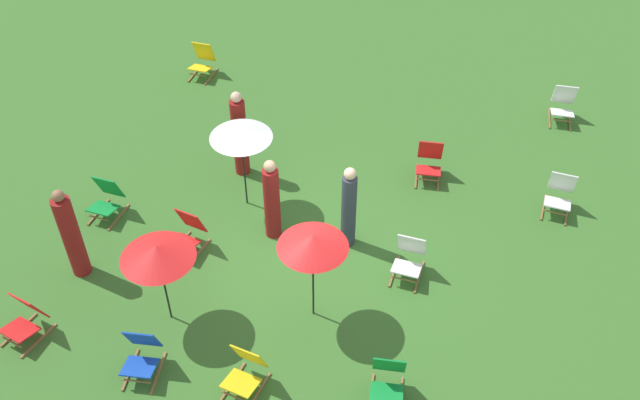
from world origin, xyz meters
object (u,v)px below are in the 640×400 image
Objects in this scene: deckchair_0 at (560,194)px; deckchair_5 at (25,319)px; deckchair_2 at (188,233)px; umbrella_2 at (157,252)px; deckchair_4 at (429,162)px; deckchair_10 at (106,199)px; person_0 at (71,235)px; umbrella_0 at (313,242)px; person_1 at (349,208)px; umbrella_1 at (241,132)px; deckchair_7 at (245,371)px; deckchair_6 at (563,105)px; deckchair_3 at (409,258)px; person_3 at (272,201)px; deckchair_9 at (388,381)px; deckchair_8 at (202,61)px; person_2 at (240,135)px; deckchair_1 at (142,355)px.

deckchair_5 is at bearing -142.15° from deckchair_0.
deckchair_2 is 0.51× the size of umbrella_2.
deckchair_4 is 6.27m from deckchair_10.
person_0 reaches higher than deckchair_10.
umbrella_0 reaches higher than deckchair_0.
umbrella_0 reaches higher than person_1.
deckchair_7 is at bearing -72.06° from umbrella_1.
umbrella_1 reaches higher than deckchair_6.
person_1 is (-1.17, 0.49, 0.46)m from deckchair_3.
deckchair_6 is (8.31, 8.09, 0.00)m from deckchair_5.
deckchair_3 is 2.70m from deckchair_4.
deckchair_4 is 5.89m from deckchair_7.
person_3 is at bearing 125.28° from umbrella_0.
deckchair_9 is 0.48× the size of person_1.
deckchair_2 is 3.92m from deckchair_3.
deckchair_10 is at bearing 149.98° from deckchair_9.
deckchair_6 is 8.37m from deckchair_8.
person_3 reaches higher than deckchair_5.
deckchair_1 is at bearing 16.21° from person_2.
person_3 is at bearing 170.97° from person_1.
person_3 reaches higher than deckchair_10.
umbrella_2 is (2.05, 0.84, 1.16)m from deckchair_5.
person_1 is at bearing 161.66° from deckchair_3.
deckchair_6 is 0.99× the size of deckchair_7.
deckchair_8 is 0.49× the size of person_3.
deckchair_4 is at bearing 51.00° from deckchair_2.
person_1 is at bearing 29.93° from deckchair_2.
person_0 is (-2.25, -2.36, -0.83)m from umbrella_1.
deckchair_8 is (-2.12, 8.18, 0.00)m from deckchair_1.
person_0 is (-1.90, 0.59, -0.66)m from umbrella_2.
deckchair_7 is (1.60, 0.09, 0.00)m from deckchair_1.
person_0 is at bearing -84.69° from deckchair_8.
person_1 is (2.74, 0.81, 0.46)m from deckchair_2.
deckchair_1 is at bearing -165.88° from deckchair_7.
person_0 is (-5.54, -3.98, 0.50)m from deckchair_4.
person_2 is (0.25, 2.29, 0.54)m from deckchair_2.
deckchair_5 is 1.03× the size of deckchair_6.
deckchair_3 and deckchair_7 have the same top height.
umbrella_1 reaches higher than deckchair_3.
deckchair_7 is at bearing 34.65° from person_2.
deckchair_6 is at bearing 68.46° from deckchair_3.
deckchair_5 is at bearing -7.50° from person_2.
person_2 reaches higher than umbrella_1.
deckchair_3 is 1.00× the size of deckchair_9.
umbrella_0 is 1.09× the size of umbrella_2.
deckchair_10 is 3.15m from umbrella_2.
deckchair_3 and deckchair_4 have the same top height.
person_1 reaches higher than deckchair_4.
umbrella_1 is at bearing 25.38° from deckchair_10.
deckchair_9 is (0.05, -2.50, 0.00)m from deckchair_3.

